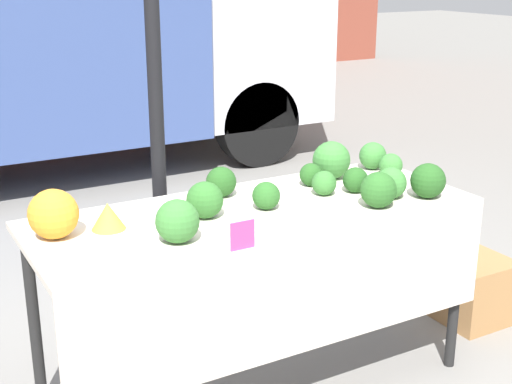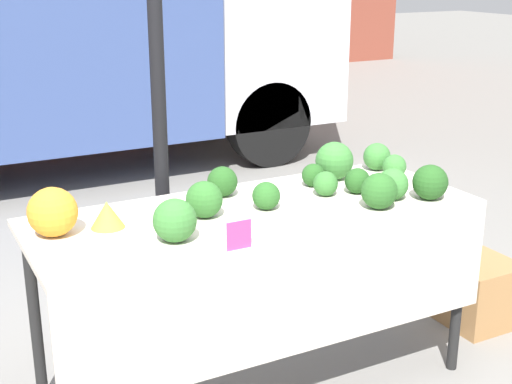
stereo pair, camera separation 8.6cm
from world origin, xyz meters
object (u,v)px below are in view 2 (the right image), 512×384
parked_truck (48,13)px  produce_crate (479,293)px  orange_cauliflower (53,212)px  price_sign (239,235)px

parked_truck → produce_crate: bearing=-72.7°
orange_cauliflower → produce_crate: 2.35m
orange_cauliflower → parked_truck: bearing=77.4°
parked_truck → price_sign: bearing=-94.1°
orange_cauliflower → price_sign: orange_cauliflower is taller
parked_truck → produce_crate: parked_truck is taller
orange_cauliflower → produce_crate: bearing=-3.1°
parked_truck → price_sign: size_ratio=44.55×
parked_truck → orange_cauliflower: parked_truck is taller
orange_cauliflower → price_sign: (0.58, -0.46, -0.04)m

